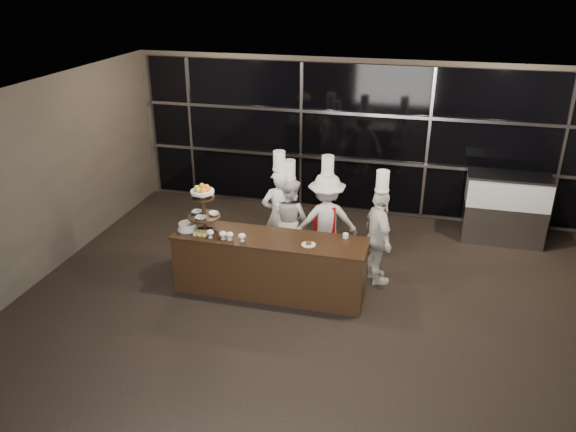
% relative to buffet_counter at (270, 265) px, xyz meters
% --- Properties ---
extents(room, '(10.00, 10.00, 10.00)m').
position_rel_buffet_counter_xyz_m(room, '(0.90, -1.60, 1.03)').
color(room, black).
rests_on(room, ground).
extents(window_wall, '(8.60, 0.10, 2.80)m').
position_rel_buffet_counter_xyz_m(window_wall, '(0.90, 3.34, 1.04)').
color(window_wall, black).
rests_on(window_wall, ground).
extents(buffet_counter, '(2.84, 0.74, 0.92)m').
position_rel_buffet_counter_xyz_m(buffet_counter, '(0.00, 0.00, 0.00)').
color(buffet_counter, black).
rests_on(buffet_counter, ground).
extents(display_stand, '(0.48, 0.48, 0.74)m').
position_rel_buffet_counter_xyz_m(display_stand, '(-1.00, -0.00, 0.87)').
color(display_stand, black).
rests_on(display_stand, buffet_counter).
extents(compotes, '(0.59, 0.11, 0.12)m').
position_rel_buffet_counter_xyz_m(compotes, '(-0.58, -0.22, 0.54)').
color(compotes, silver).
rests_on(compotes, buffet_counter).
extents(layer_cake, '(0.30, 0.30, 0.11)m').
position_rel_buffet_counter_xyz_m(layer_cake, '(-1.25, -0.05, 0.51)').
color(layer_cake, white).
rests_on(layer_cake, buffet_counter).
extents(pastry_squares, '(0.20, 0.13, 0.05)m').
position_rel_buffet_counter_xyz_m(pastry_squares, '(-1.00, -0.17, 0.48)').
color(pastry_squares, '#E7DA71').
rests_on(pastry_squares, buffet_counter).
extents(small_plate, '(0.20, 0.20, 0.05)m').
position_rel_buffet_counter_xyz_m(small_plate, '(0.60, -0.10, 0.47)').
color(small_plate, white).
rests_on(small_plate, buffet_counter).
extents(chef_cup, '(0.08, 0.08, 0.07)m').
position_rel_buffet_counter_xyz_m(chef_cup, '(1.07, 0.25, 0.49)').
color(chef_cup, white).
rests_on(chef_cup, buffet_counter).
extents(display_case, '(1.39, 0.61, 1.24)m').
position_rel_buffet_counter_xyz_m(display_case, '(3.52, 2.70, 0.22)').
color(display_case, '#A5A5AA').
rests_on(display_case, ground).
extents(chef_a, '(0.69, 0.60, 1.89)m').
position_rel_buffet_counter_xyz_m(chef_a, '(-0.13, 1.05, 0.36)').
color(chef_a, silver).
rests_on(chef_a, ground).
extents(chef_b, '(0.86, 0.78, 1.74)m').
position_rel_buffet_counter_xyz_m(chef_b, '(0.02, 1.11, 0.27)').
color(chef_b, silver).
rests_on(chef_b, ground).
extents(chef_c, '(1.15, 0.88, 1.88)m').
position_rel_buffet_counter_xyz_m(chef_c, '(0.64, 1.04, 0.34)').
color(chef_c, silver).
rests_on(chef_c, ground).
extents(chef_d, '(0.72, 0.97, 1.82)m').
position_rel_buffet_counter_xyz_m(chef_d, '(1.51, 0.71, 0.32)').
color(chef_d, silver).
rests_on(chef_d, ground).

